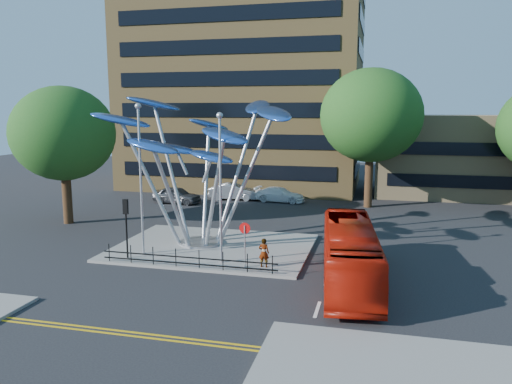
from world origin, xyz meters
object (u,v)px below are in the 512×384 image
(tree_left, at_px, (63,134))
(red_bus, at_px, (350,254))
(pedestrian, at_px, (264,253))
(parked_car_right, at_px, (280,195))
(parked_car_left, at_px, (177,195))
(no_entry_sign_island, at_px, (245,237))
(tree_right, at_px, (371,116))
(parked_car_mid, at_px, (234,192))
(street_lamp_left, at_px, (140,166))
(leaf_sculpture, at_px, (199,137))
(street_lamp_right, at_px, (220,175))
(traffic_light_island, at_px, (126,216))

(tree_left, xyz_separation_m, red_bus, (21.61, -8.14, -5.31))
(pedestrian, bearing_deg, parked_car_right, -78.86)
(pedestrian, xyz_separation_m, parked_car_left, (-12.16, 16.78, -0.18))
(parked_car_right, bearing_deg, parked_car_left, 114.33)
(no_entry_sign_island, distance_m, parked_car_right, 20.21)
(tree_right, bearing_deg, red_bus, -91.11)
(parked_car_mid, bearing_deg, red_bus, -154.58)
(street_lamp_left, xyz_separation_m, parked_car_left, (-4.66, 16.04, -4.59))
(no_entry_sign_island, xyz_separation_m, pedestrian, (1.00, 0.23, -0.87))
(leaf_sculpture, relative_size, no_entry_sign_island, 5.19)
(parked_car_left, bearing_deg, red_bus, -130.03)
(parked_car_right, bearing_deg, parked_car_mid, 95.48)
(street_lamp_right, bearing_deg, pedestrian, -5.68)
(red_bus, bearing_deg, parked_car_left, 127.21)
(street_lamp_right, height_order, no_entry_sign_island, street_lamp_right)
(tree_left, relative_size, street_lamp_right, 1.24)
(leaf_sculpture, bearing_deg, traffic_light_island, -125.04)
(no_entry_sign_island, height_order, parked_car_mid, no_entry_sign_island)
(street_lamp_right, distance_m, traffic_light_island, 6.05)
(tree_right, relative_size, parked_car_right, 2.60)
(street_lamp_left, xyz_separation_m, no_entry_sign_island, (6.50, -0.98, -3.54))
(parked_car_mid, bearing_deg, tree_right, -97.78)
(street_lamp_left, distance_m, parked_car_right, 20.14)
(leaf_sculpture, height_order, street_lamp_left, leaf_sculpture)
(traffic_light_island, bearing_deg, tree_right, 56.31)
(traffic_light_island, height_order, no_entry_sign_island, traffic_light_island)
(leaf_sculpture, bearing_deg, street_lamp_left, -127.40)
(traffic_light_island, distance_m, parked_car_right, 20.77)
(street_lamp_right, distance_m, parked_car_right, 20.08)
(pedestrian, height_order, parked_car_right, pedestrian)
(red_bus, bearing_deg, pedestrian, 162.76)
(no_entry_sign_island, bearing_deg, tree_left, 154.93)
(street_lamp_left, height_order, street_lamp_right, street_lamp_left)
(street_lamp_right, height_order, red_bus, street_lamp_right)
(street_lamp_right, distance_m, parked_car_left, 19.63)
(tree_right, relative_size, tree_left, 1.17)
(street_lamp_right, distance_m, red_bus, 8.06)
(street_lamp_right, distance_m, no_entry_sign_island, 3.64)
(parked_car_left, distance_m, parked_car_right, 9.58)
(parked_car_mid, bearing_deg, parked_car_left, 118.83)
(tree_left, relative_size, leaf_sculpture, 0.81)
(pedestrian, bearing_deg, leaf_sculpture, -35.49)
(parked_car_left, bearing_deg, parked_car_mid, -49.67)
(street_lamp_left, xyz_separation_m, pedestrian, (7.50, -0.75, -4.41))
(street_lamp_right, bearing_deg, parked_car_right, 91.71)
(tree_right, xyz_separation_m, leaf_sculpture, (-10.07, -15.32, -1.16))
(no_entry_sign_island, relative_size, red_bus, 0.23)
(street_lamp_left, bearing_deg, no_entry_sign_island, -8.61)
(parked_car_left, bearing_deg, street_lamp_right, -143.22)
(tree_left, bearing_deg, parked_car_mid, 53.24)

